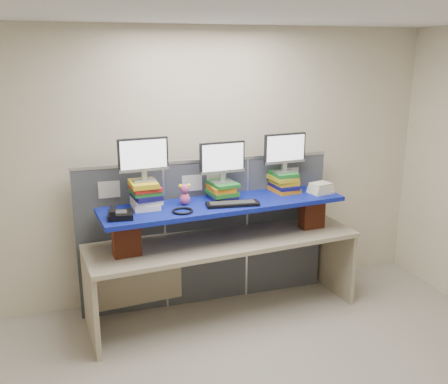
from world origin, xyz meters
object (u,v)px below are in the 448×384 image
object	(u,v)px
monitor_left	(143,157)
desk_phone	(120,215)
blue_board	(224,204)
monitor_center	(222,160)
keyboard	(233,204)
monitor_right	(285,150)
desk	(224,254)

from	to	relation	value
monitor_left	desk_phone	distance (m)	0.56
blue_board	monitor_center	size ratio (longest dim) A/B	5.15
monitor_center	keyboard	bearing A→B (deg)	-89.80
blue_board	monitor_right	world-z (taller)	monitor_right
keyboard	desk	bearing A→B (deg)	117.02
blue_board	desk_phone	size ratio (longest dim) A/B	10.15
desk	blue_board	world-z (taller)	blue_board
monitor_right	desk_phone	distance (m)	1.77
blue_board	keyboard	distance (m)	0.13
keyboard	desk_phone	size ratio (longest dim) A/B	2.19
monitor_right	monitor_left	bearing A→B (deg)	-180.00
blue_board	monitor_left	size ratio (longest dim) A/B	5.15
blue_board	monitor_center	bearing A→B (deg)	74.52
blue_board	monitor_center	world-z (taller)	monitor_center
blue_board	monitor_left	xyz separation A→B (m)	(-0.74, 0.05, 0.49)
blue_board	monitor_right	xyz separation A→B (m)	(0.69, 0.18, 0.45)
blue_board	monitor_left	bearing A→B (deg)	170.78
desk	keyboard	world-z (taller)	keyboard
desk	blue_board	distance (m)	0.51
monitor_right	desk_phone	size ratio (longest dim) A/B	1.97
keyboard	desk_phone	distance (m)	1.04
desk	monitor_left	xyz separation A→B (m)	(-0.74, 0.05, 1.00)
blue_board	monitor_center	xyz separation A→B (m)	(0.02, 0.12, 0.41)
blue_board	keyboard	world-z (taller)	keyboard
monitor_center	monitor_right	world-z (taller)	monitor_right
monitor_left	monitor_center	bearing A→B (deg)	0.00
monitor_right	desk_phone	bearing A→B (deg)	-172.98
monitor_left	desk_phone	xyz separation A→B (m)	(-0.26, -0.24, -0.44)
monitor_left	monitor_center	world-z (taller)	monitor_left
monitor_center	blue_board	bearing A→B (deg)	-105.48
monitor_right	desk_phone	world-z (taller)	monitor_right
desk	monitor_right	xyz separation A→B (m)	(0.69, 0.18, 0.96)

